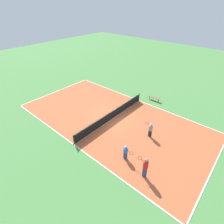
# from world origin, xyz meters

# --- Properties ---
(ground_plane) EXTENTS (80.00, 80.00, 0.00)m
(ground_plane) POSITION_xyz_m (0.00, 0.00, 0.00)
(ground_plane) COLOR #518E47
(court_surface) EXTENTS (10.62, 20.55, 0.02)m
(court_surface) POSITION_xyz_m (0.00, 0.00, 0.01)
(court_surface) COLOR #C66038
(court_surface) RESTS_ON ground_plane
(tennis_net) EXTENTS (10.42, 0.10, 1.06)m
(tennis_net) POSITION_xyz_m (0.00, 0.00, 0.56)
(tennis_net) COLOR black
(tennis_net) RESTS_ON court_surface
(bench) EXTENTS (0.36, 1.60, 0.45)m
(bench) POSITION_xyz_m (-6.63, 1.38, 0.39)
(bench) COLOR olive
(bench) RESTS_ON ground_plane
(player_baseline_gray) EXTENTS (0.65, 0.99, 1.49)m
(player_baseline_gray) POSITION_xyz_m (-0.18, 4.56, 0.87)
(player_baseline_gray) COLOR black
(player_baseline_gray) RESTS_ON court_surface
(player_near_blue) EXTENTS (0.44, 0.97, 1.38)m
(player_near_blue) POSITION_xyz_m (3.49, 4.47, 0.80)
(player_near_blue) COLOR navy
(player_near_blue) RESTS_ON court_surface
(player_coach_red) EXTENTS (0.51, 0.98, 1.84)m
(player_coach_red) POSITION_xyz_m (3.94, 6.54, 1.10)
(player_coach_red) COLOR navy
(player_coach_red) RESTS_ON court_surface
(tennis_ball_left_sideline) EXTENTS (0.07, 0.07, 0.07)m
(tennis_ball_left_sideline) POSITION_xyz_m (4.44, 1.30, 0.06)
(tennis_ball_left_sideline) COLOR #CCE033
(tennis_ball_left_sideline) RESTS_ON court_surface
(tennis_ball_far_baseline) EXTENTS (0.07, 0.07, 0.07)m
(tennis_ball_far_baseline) POSITION_xyz_m (3.42, 5.40, 0.06)
(tennis_ball_far_baseline) COLOR #CCE033
(tennis_ball_far_baseline) RESTS_ON court_surface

